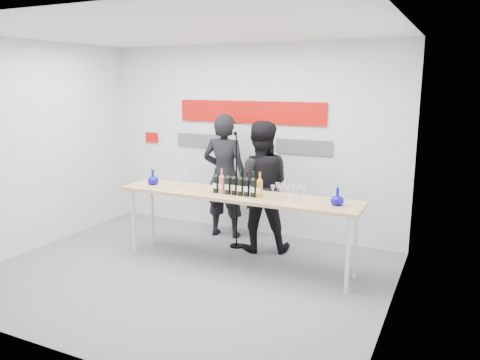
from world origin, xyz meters
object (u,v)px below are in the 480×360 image
object	(u,v)px
mic_stand	(236,213)
presenter_right	(260,187)
tasting_table	(237,199)
presenter_left	(225,176)

from	to	relation	value
mic_stand	presenter_right	bearing A→B (deg)	12.01
mic_stand	tasting_table	bearing A→B (deg)	-60.73
tasting_table	presenter_left	distance (m)	1.24
tasting_table	presenter_right	distance (m)	0.68
presenter_left	presenter_right	xyz separation A→B (m)	(0.74, -0.33, -0.03)
presenter_right	mic_stand	distance (m)	0.54
presenter_right	tasting_table	bearing A→B (deg)	65.68
presenter_left	presenter_right	distance (m)	0.81
presenter_right	mic_stand	world-z (taller)	presenter_right
tasting_table	presenter_left	bearing A→B (deg)	124.64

